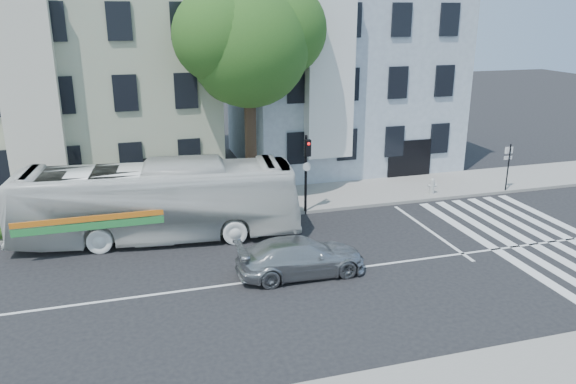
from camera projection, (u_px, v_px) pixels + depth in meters
name	position (u px, v px, depth m)	size (l,w,h in m)	color
ground	(305.00, 275.00, 20.18)	(120.00, 120.00, 0.00)	black
sidewalk_far	(254.00, 203.00, 27.46)	(80.00, 4.00, 0.15)	gray
building_left	(97.00, 80.00, 30.30)	(12.00, 10.00, 11.00)	#A3AD91
building_right	(339.00, 72.00, 34.05)	(12.00, 10.00, 11.00)	#909BAB
street_tree	(249.00, 38.00, 25.75)	(7.30, 5.90, 11.10)	#2D2116
bus	(158.00, 201.00, 22.97)	(11.56, 2.70, 3.22)	silver
sedan	(301.00, 257.00, 20.05)	(4.67, 1.90, 1.35)	#ACAFB3
hedge	(110.00, 221.00, 23.97)	(8.50, 0.84, 0.70)	#2A6821
traffic_signal	(307.00, 164.00, 25.39)	(0.39, 0.51, 3.75)	black
fire_hydrant	(432.00, 186.00, 28.54)	(0.45, 0.26, 0.81)	#AFB0AB
far_sign_pole	(508.00, 161.00, 28.73)	(0.44, 0.16, 2.46)	black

